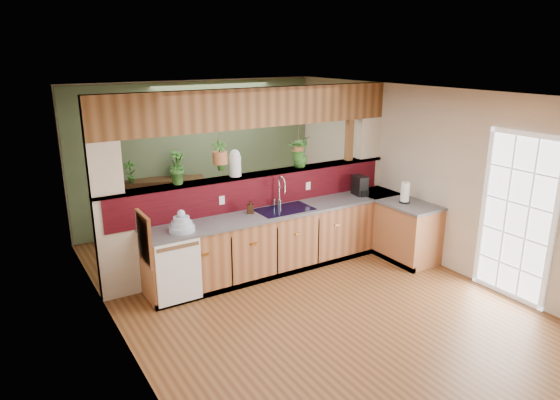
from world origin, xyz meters
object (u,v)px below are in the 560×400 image
shelving_console (161,207)px  dish_stack (182,225)px  glass_jar (235,163)px  faucet (280,190)px  soap_dispenser (250,207)px  paper_towel (405,193)px  coffee_maker (360,186)px

shelving_console → dish_stack: bearing=-83.5°
glass_jar → dish_stack: bearing=-155.0°
faucet → soap_dispenser: size_ratio=2.38×
faucet → soap_dispenser: faucet is taller
paper_towel → shelving_console: size_ratio=0.22×
glass_jar → shelving_console: bearing=104.9°
soap_dispenser → coffee_maker: size_ratio=0.63×
coffee_maker → glass_jar: glass_jar is taller
paper_towel → faucet: bearing=154.2°
dish_stack → soap_dispenser: 1.09m
coffee_maker → glass_jar: (-2.00, 0.37, 0.54)m
soap_dispenser → glass_jar: 0.65m
paper_towel → shelving_console: (-2.80, 2.93, -0.55)m
faucet → glass_jar: bearing=160.4°
faucet → soap_dispenser: (-0.53, -0.06, -0.15)m
faucet → shelving_console: size_ratio=0.31×
dish_stack → soap_dispenser: size_ratio=1.68×
dish_stack → shelving_console: bearing=78.3°
paper_towel → coffee_maker: bearing=114.4°
paper_towel → dish_stack: bearing=170.2°
dish_stack → coffee_maker: bearing=1.9°
paper_towel → shelving_console: bearing=133.7°
faucet → glass_jar: size_ratio=1.21×
dish_stack → paper_towel: bearing=-9.8°
coffee_maker → glass_jar: 2.10m
glass_jar → shelving_console: 2.24m
paper_towel → shelving_console: paper_towel is taller
dish_stack → glass_jar: (1.00, 0.46, 0.59)m
paper_towel → glass_jar: 2.57m
glass_jar → soap_dispenser: bearing=-73.6°
shelving_console → soap_dispenser: bearing=-56.7°
dish_stack → soap_dispenser: dish_stack is taller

